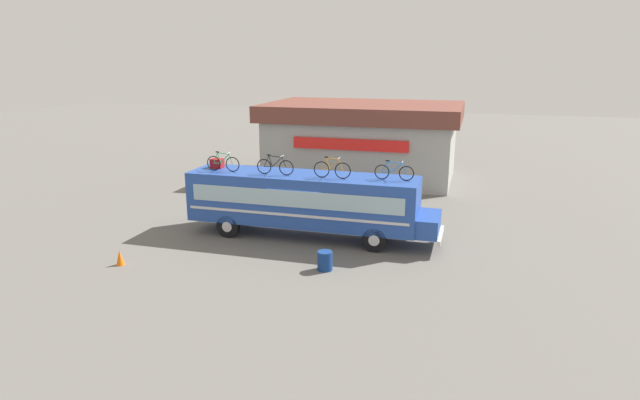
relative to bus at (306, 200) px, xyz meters
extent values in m
plane|color=#605E59|center=(-0.17, 0.00, -1.77)|extent=(120.00, 120.00, 0.00)
cube|color=#23479E|center=(-0.17, 0.00, 0.05)|extent=(10.55, 2.45, 2.26)
cube|color=#23479E|center=(5.57, 0.00, -0.67)|extent=(0.94, 2.25, 0.82)
cube|color=#99B7C6|center=(-0.17, -1.24, 0.34)|extent=(9.70, 0.04, 0.74)
cube|color=#99B7C6|center=(-0.17, 1.24, 0.34)|extent=(9.70, 0.04, 0.74)
cube|color=silver|center=(-0.17, -1.24, -0.40)|extent=(10.12, 0.03, 0.12)
cube|color=silver|center=(-0.17, 1.24, -0.40)|extent=(10.12, 0.03, 0.12)
cube|color=silver|center=(6.10, 0.00, -1.16)|extent=(0.16, 2.33, 0.24)
cylinder|color=black|center=(3.41, -1.08, -1.23)|extent=(1.07, 0.28, 1.07)
cylinder|color=silver|center=(3.41, -1.08, -1.23)|extent=(0.48, 0.30, 0.48)
cylinder|color=black|center=(3.41, 1.08, -1.23)|extent=(1.07, 0.28, 1.07)
cylinder|color=silver|center=(3.41, 1.08, -1.23)|extent=(0.48, 0.30, 0.48)
cylinder|color=black|center=(-3.44, -1.08, -1.23)|extent=(1.07, 0.28, 1.07)
cylinder|color=silver|center=(-3.44, -1.08, -1.23)|extent=(0.48, 0.30, 0.48)
cylinder|color=black|center=(-3.44, 1.08, -1.23)|extent=(1.07, 0.28, 1.07)
cylinder|color=silver|center=(-3.44, 1.08, -1.23)|extent=(0.48, 0.30, 0.48)
cube|color=maroon|center=(-4.54, 0.27, 1.40)|extent=(0.57, 0.44, 0.45)
torus|color=black|center=(-4.40, -0.32, 1.53)|extent=(0.69, 0.04, 0.69)
torus|color=black|center=(-3.45, -0.32, 1.53)|extent=(0.69, 0.04, 0.69)
cylinder|color=green|center=(-4.12, -0.32, 1.79)|extent=(0.19, 0.04, 0.49)
cylinder|color=green|center=(-3.83, -0.32, 1.77)|extent=(0.45, 0.04, 0.48)
cylinder|color=green|center=(-3.91, -0.32, 2.02)|extent=(0.58, 0.04, 0.07)
cylinder|color=green|center=(-4.22, -0.32, 1.54)|extent=(0.37, 0.03, 0.05)
cylinder|color=green|center=(-4.30, -0.32, 1.78)|extent=(0.24, 0.03, 0.51)
cylinder|color=green|center=(-3.53, -0.32, 1.76)|extent=(0.20, 0.03, 0.48)
cylinder|color=silver|center=(-3.62, -0.32, 2.05)|extent=(0.03, 0.44, 0.03)
ellipsoid|color=black|center=(-4.19, -0.32, 2.07)|extent=(0.20, 0.08, 0.06)
torus|color=black|center=(-1.86, -0.37, 1.53)|extent=(0.69, 0.04, 0.69)
torus|color=black|center=(-0.80, -0.37, 1.53)|extent=(0.69, 0.04, 0.69)
cylinder|color=black|center=(-1.54, -0.37, 1.79)|extent=(0.20, 0.04, 0.49)
cylinder|color=black|center=(-1.22, -0.37, 1.77)|extent=(0.49, 0.04, 0.48)
cylinder|color=black|center=(-1.31, -0.37, 2.01)|extent=(0.64, 0.04, 0.07)
cylinder|color=black|center=(-1.66, -0.37, 1.54)|extent=(0.41, 0.03, 0.05)
cylinder|color=black|center=(-1.74, -0.37, 1.78)|extent=(0.26, 0.03, 0.51)
cylinder|color=black|center=(-0.89, -0.37, 1.76)|extent=(0.22, 0.03, 0.48)
cylinder|color=silver|center=(-0.99, -0.37, 2.05)|extent=(0.03, 0.44, 0.03)
ellipsoid|color=black|center=(-1.63, -0.37, 2.07)|extent=(0.20, 0.08, 0.06)
torus|color=black|center=(0.85, -0.37, 1.54)|extent=(0.72, 0.04, 0.72)
torus|color=black|center=(1.80, -0.37, 1.54)|extent=(0.72, 0.04, 0.72)
cylinder|color=orange|center=(1.14, -0.37, 1.82)|extent=(0.19, 0.04, 0.52)
cylinder|color=orange|center=(1.42, -0.37, 1.80)|extent=(0.45, 0.04, 0.50)
cylinder|color=orange|center=(1.35, -0.37, 2.05)|extent=(0.57, 0.04, 0.07)
cylinder|color=orange|center=(1.03, -0.37, 1.55)|extent=(0.36, 0.03, 0.05)
cylinder|color=orange|center=(0.95, -0.37, 1.81)|extent=(0.24, 0.03, 0.54)
cylinder|color=orange|center=(1.72, -0.37, 1.79)|extent=(0.20, 0.03, 0.50)
cylinder|color=silver|center=(1.63, -0.37, 2.08)|extent=(0.03, 0.44, 0.03)
ellipsoid|color=black|center=(1.06, -0.37, 2.11)|extent=(0.20, 0.08, 0.06)
torus|color=black|center=(3.46, 0.01, 1.51)|extent=(0.65, 0.04, 0.65)
torus|color=black|center=(4.52, 0.01, 1.51)|extent=(0.65, 0.04, 0.65)
cylinder|color=#197FDB|center=(3.78, 0.01, 1.75)|extent=(0.20, 0.04, 0.46)
cylinder|color=#197FDB|center=(4.10, 0.01, 1.74)|extent=(0.49, 0.04, 0.45)
cylinder|color=#197FDB|center=(4.01, 0.01, 1.96)|extent=(0.64, 0.04, 0.07)
cylinder|color=#197FDB|center=(3.66, 0.01, 1.52)|extent=(0.40, 0.03, 0.05)
cylinder|color=#197FDB|center=(3.58, 0.01, 1.74)|extent=(0.26, 0.03, 0.48)
cylinder|color=#197FDB|center=(4.43, 0.01, 1.73)|extent=(0.22, 0.03, 0.45)
cylinder|color=silver|center=(4.33, 0.01, 2.00)|extent=(0.03, 0.44, 0.03)
ellipsoid|color=black|center=(3.69, 0.01, 2.02)|extent=(0.20, 0.08, 0.06)
cube|color=#9E9E99|center=(-0.14, 13.42, 0.23)|extent=(12.05, 7.87, 3.99)
cube|color=brown|center=(-0.14, 13.42, 2.76)|extent=(13.02, 8.50, 1.07)
cube|color=red|center=(-0.14, 9.38, 1.11)|extent=(7.23, 0.16, 0.70)
cylinder|color=navy|center=(1.93, -3.66, -1.39)|extent=(0.60, 0.60, 0.76)
cone|color=orange|center=(-6.12, -5.45, -1.45)|extent=(0.33, 0.33, 0.64)
camera|label=1|loc=(7.22, -22.67, 6.35)|focal=30.22mm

